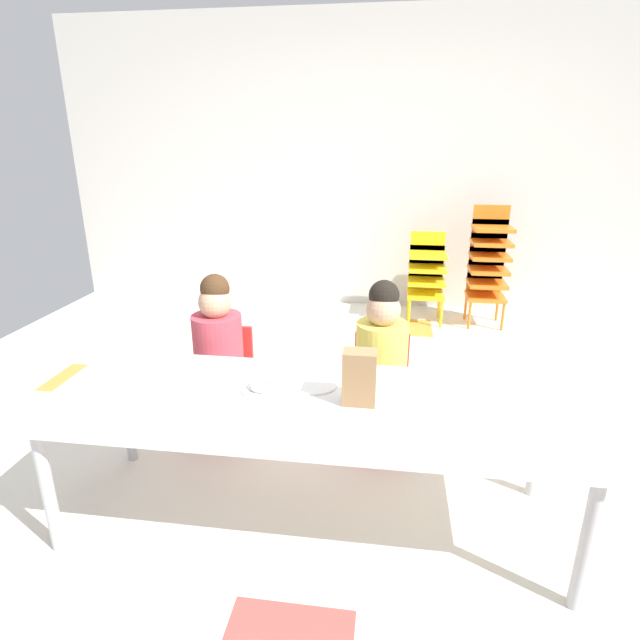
{
  "coord_description": "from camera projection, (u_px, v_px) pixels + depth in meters",
  "views": [
    {
      "loc": [
        0.28,
        -2.48,
        1.56
      ],
      "look_at": [
        -0.01,
        -0.45,
        0.83
      ],
      "focal_mm": 28.52,
      "sensor_mm": 36.0,
      "label": 1
    }
  ],
  "objects": [
    {
      "name": "kid_chair_yellow_stack",
      "position": [
        426.0,
        272.0,
        4.51
      ],
      "size": [
        0.32,
        0.3,
        0.8
      ],
      "color": "yellow",
      "rests_on": "ground_plane"
    },
    {
      "name": "paper_plate_near_edge",
      "position": [
        263.0,
        389.0,
        2.1
      ],
      "size": [
        0.18,
        0.18,
        0.01
      ],
      "primitive_type": "cylinder",
      "color": "white",
      "rests_on": "craft_table"
    },
    {
      "name": "paper_bag_brown",
      "position": [
        359.0,
        377.0,
        1.97
      ],
      "size": [
        0.13,
        0.09,
        0.22
      ],
      "primitive_type": "cube",
      "color": "#9E754C",
      "rests_on": "craft_table"
    },
    {
      "name": "seated_child_near_camera",
      "position": [
        218.0,
        343.0,
        2.67
      ],
      "size": [
        0.32,
        0.32,
        0.92
      ],
      "color": "red",
      "rests_on": "ground_plane"
    },
    {
      "name": "paper_plate_center_table",
      "position": [
        316.0,
        385.0,
        2.14
      ],
      "size": [
        0.18,
        0.18,
        0.01
      ],
      "primitive_type": "cylinder",
      "color": "white",
      "rests_on": "craft_table"
    },
    {
      "name": "craft_table",
      "position": [
        311.0,
        409.0,
        2.04
      ],
      "size": [
        2.13,
        0.74,
        0.58
      ],
      "color": "white",
      "rests_on": "ground_plane"
    },
    {
      "name": "ground_plane",
      "position": [
        333.0,
        435.0,
        2.87
      ],
      "size": [
        5.82,
        5.01,
        0.02
      ],
      "color": "silver"
    },
    {
      "name": "kid_chair_orange_stack",
      "position": [
        488.0,
        260.0,
        4.41
      ],
      "size": [
        0.32,
        0.3,
        1.04
      ],
      "color": "orange",
      "rests_on": "ground_plane"
    },
    {
      "name": "back_wall",
      "position": [
        365.0,
        167.0,
        4.76
      ],
      "size": [
        5.82,
        0.1,
        2.66
      ],
      "primitive_type": "cube",
      "color": "beige",
      "rests_on": "ground_plane"
    },
    {
      "name": "donut_powdered_on_plate",
      "position": [
        263.0,
        385.0,
        2.09
      ],
      "size": [
        0.11,
        0.11,
        0.03
      ],
      "primitive_type": "torus",
      "color": "white",
      "rests_on": "craft_table"
    },
    {
      "name": "seated_child_middle_seat",
      "position": [
        382.0,
        352.0,
        2.56
      ],
      "size": [
        0.32,
        0.31,
        0.92
      ],
      "color": "red",
      "rests_on": "ground_plane"
    }
  ]
}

